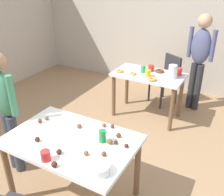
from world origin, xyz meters
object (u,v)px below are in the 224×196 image
dining_table_far (148,81)px  soda_can (102,136)px  person_girl_near (5,105)px  pitcher_far (173,72)px  dining_table_near (72,147)px  chair_far_table (167,77)px  person_adult_far (200,55)px  mixing_bowl (98,168)px

dining_table_far → soda_can: size_ratio=8.89×
person_girl_near → pitcher_far: (1.28, 1.92, -0.02)m
dining_table_near → soda_can: soda_can is taller
dining_table_near → chair_far_table: bearing=87.2°
dining_table_near → person_adult_far: (0.62, 2.61, 0.32)m
soda_can → dining_table_near: bearing=-159.2°
dining_table_near → mixing_bowl: 0.54m
person_adult_far → pitcher_far: person_adult_far is taller
chair_far_table → mixing_bowl: chair_far_table is taller
mixing_bowl → pitcher_far: (-0.07, 2.20, 0.07)m
person_girl_near → person_adult_far: size_ratio=0.91×
person_girl_near → mixing_bowl: 1.38m
soda_can → person_girl_near: bearing=-176.1°
dining_table_far → chair_far_table: (0.11, 0.65, -0.13)m
mixing_bowl → person_adult_far: bearing=86.7°
chair_far_table → soda_can: bearing=-86.5°
dining_table_far → person_girl_near: person_girl_near is taller
chair_far_table → soda_can: 2.53m
dining_table_far → person_adult_far: bearing=46.8°
dining_table_far → mixing_bowl: 2.26m
dining_table_far → soda_can: soda_can is taller
mixing_bowl → soda_can: 0.40m
dining_table_far → dining_table_near: bearing=-90.4°
person_girl_near → pitcher_far: bearing=56.4°
dining_table_far → mixing_bowl: size_ratio=5.89×
dining_table_near → mixing_bowl: size_ratio=6.63×
mixing_bowl → pitcher_far: bearing=91.9°
chair_far_table → person_adult_far: 0.69m
mixing_bowl → person_girl_near: bearing=168.4°
soda_can → chair_far_table: bearing=93.5°
dining_table_far → pitcher_far: size_ratio=5.29×
mixing_bowl → soda_can: (-0.18, 0.36, 0.02)m
pitcher_far → chair_far_table: bearing=111.2°
person_adult_far → chair_far_table: bearing=179.5°
dining_table_near → dining_table_far: 1.96m
chair_far_table → soda_can: (0.15, -2.51, 0.31)m
pitcher_far → person_girl_near: bearing=-123.6°
chair_far_table → mixing_bowl: (0.33, -2.86, 0.29)m
chair_far_table → person_girl_near: person_girl_near is taller
dining_table_near → pitcher_far: size_ratio=5.96×
person_adult_far → mixing_bowl: (-0.16, -2.86, -0.19)m
chair_far_table → person_adult_far: bearing=-0.5°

